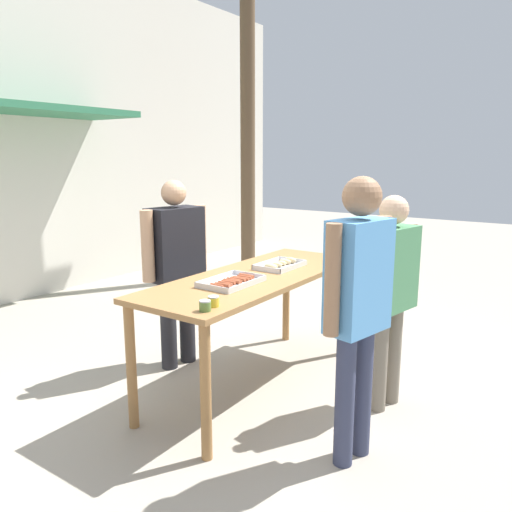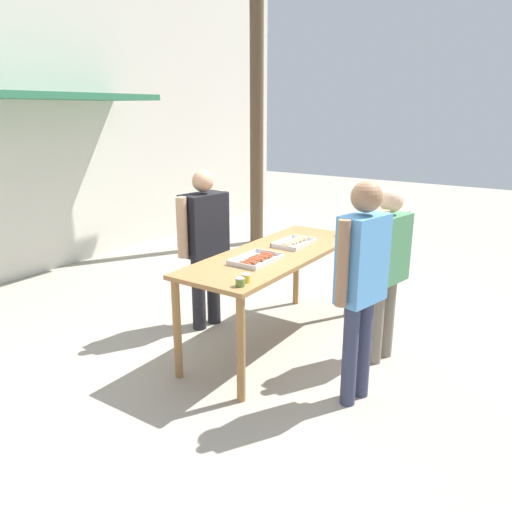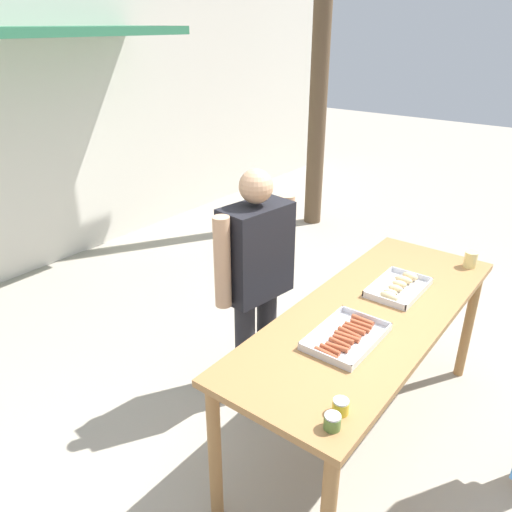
# 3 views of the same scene
# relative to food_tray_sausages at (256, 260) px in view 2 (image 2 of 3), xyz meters

# --- Properties ---
(ground_plane) EXTENTS (24.00, 24.00, 0.00)m
(ground_plane) POSITION_rel_food_tray_sausages_xyz_m (0.35, 0.02, -0.96)
(ground_plane) COLOR #A39989
(building_facade_back) EXTENTS (12.00, 1.11, 4.50)m
(building_facade_back) POSITION_rel_food_tray_sausages_xyz_m (0.35, 4.00, 1.30)
(building_facade_back) COLOR beige
(building_facade_back) RESTS_ON ground
(serving_table) EXTENTS (2.19, 0.79, 0.94)m
(serving_table) POSITION_rel_food_tray_sausages_xyz_m (0.35, 0.02, -0.13)
(serving_table) COLOR olive
(serving_table) RESTS_ON ground
(food_tray_sausages) EXTENTS (0.47, 0.31, 0.04)m
(food_tray_sausages) POSITION_rel_food_tray_sausages_xyz_m (0.00, 0.00, 0.00)
(food_tray_sausages) COLOR silver
(food_tray_sausages) RESTS_ON serving_table
(food_tray_buns) EXTENTS (0.44, 0.28, 0.06)m
(food_tray_buns) POSITION_rel_food_tray_sausages_xyz_m (0.68, 0.00, 0.01)
(food_tray_buns) COLOR silver
(food_tray_buns) RESTS_ON serving_table
(condiment_jar_mustard) EXTENTS (0.07, 0.07, 0.07)m
(condiment_jar_mustard) POSITION_rel_food_tray_sausages_xyz_m (-0.61, -0.26, 0.02)
(condiment_jar_mustard) COLOR #567A38
(condiment_jar_mustard) RESTS_ON serving_table
(condiment_jar_ketchup) EXTENTS (0.07, 0.07, 0.07)m
(condiment_jar_ketchup) POSITION_rel_food_tray_sausages_xyz_m (-0.51, -0.24, 0.02)
(condiment_jar_ketchup) COLOR gold
(condiment_jar_ketchup) RESTS_ON serving_table
(beer_cup) EXTENTS (0.09, 0.09, 0.11)m
(beer_cup) POSITION_rel_food_tray_sausages_xyz_m (1.30, -0.25, 0.04)
(beer_cup) COLOR #DBC67A
(beer_cup) RESTS_ON serving_table
(person_server_behind_table) EXTENTS (0.68, 0.32, 1.66)m
(person_server_behind_table) POSITION_rel_food_tray_sausages_xyz_m (0.30, 0.84, 0.02)
(person_server_behind_table) COLOR #232328
(person_server_behind_table) RESTS_ON ground
(person_customer_holding_hotdog) EXTENTS (0.56, 0.30, 1.76)m
(person_customer_holding_hotdog) POSITION_rel_food_tray_sausages_xyz_m (-0.15, -1.05, 0.10)
(person_customer_holding_hotdog) COLOR #333851
(person_customer_holding_hotdog) RESTS_ON ground
(person_customer_with_cup) EXTENTS (0.59, 0.31, 1.60)m
(person_customer_with_cup) POSITION_rel_food_tray_sausages_xyz_m (0.61, -0.98, -0.01)
(person_customer_with_cup) COLOR #756B5B
(person_customer_with_cup) RESTS_ON ground
(utility_pole) EXTENTS (1.10, 0.22, 5.18)m
(utility_pole) POSITION_rel_food_tray_sausages_xyz_m (3.49, 2.33, 1.71)
(utility_pole) COLOR brown
(utility_pole) RESTS_ON ground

